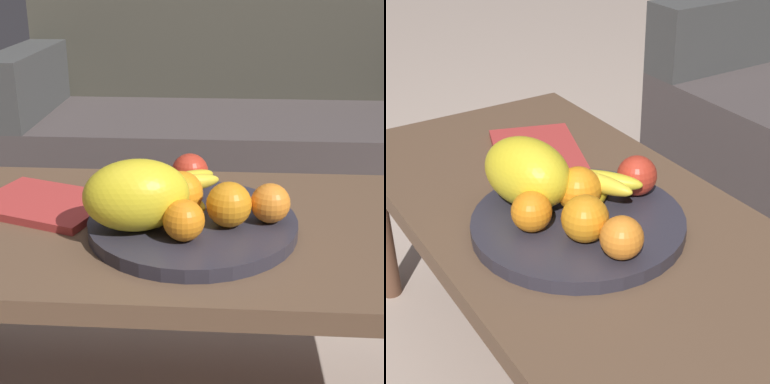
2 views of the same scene
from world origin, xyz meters
The scene contains 11 objects.
coffee_table centered at (0.00, 0.00, 0.39)m, with size 1.24×0.57×0.44m.
couch centered at (0.14, 1.06, 0.30)m, with size 1.70×0.70×0.90m.
fruit_bowl centered at (0.00, -0.03, 0.45)m, with size 0.38×0.38×0.03m, color #2D2B36.
melon_large_front centered at (-0.09, -0.08, 0.52)m, with size 0.18×0.12×0.12m, color yellow.
orange_front centered at (-0.01, -0.12, 0.50)m, with size 0.07×0.07×0.07m, color orange.
orange_left centered at (0.06, -0.06, 0.50)m, with size 0.08×0.08×0.08m, color orange.
orange_right centered at (0.14, -0.04, 0.50)m, with size 0.07×0.07×0.07m, color orange.
orange_back centered at (-0.02, -0.02, 0.50)m, with size 0.08×0.08×0.08m, color orange.
apple_front centered at (-0.01, 0.11, 0.50)m, with size 0.08×0.08×0.08m, color red.
banana_bunch centered at (-0.03, 0.02, 0.49)m, with size 0.15×0.15×0.06m.
magazine centered at (-0.30, 0.05, 0.44)m, with size 0.25×0.18×0.02m, color #B93634.
Camera 1 is at (0.06, -0.96, 0.89)m, focal length 52.72 mm.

